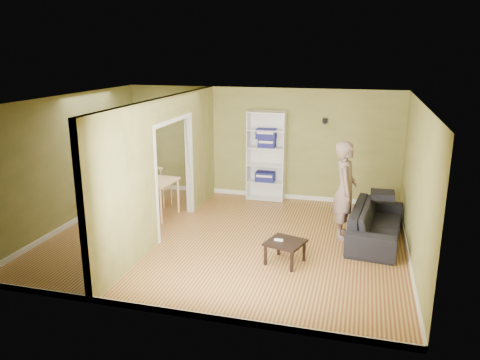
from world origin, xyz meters
name	(u,v)px	position (x,y,z in m)	size (l,w,h in m)	color
room_shell	(227,171)	(0.00, 0.00, 1.30)	(6.50, 6.50, 6.50)	#B18C44
partition	(165,167)	(-1.20, 0.00, 1.30)	(0.22, 5.50, 2.60)	#9E9854
wall_speaker	(325,121)	(1.50, 2.69, 1.90)	(0.10, 0.10, 0.10)	black
sofa	(377,218)	(2.70, 0.67, 0.42)	(0.94, 2.20, 0.84)	black
person	(345,182)	(2.10, 0.65, 1.08)	(0.61, 0.79, 2.16)	slate
bookshelf	(267,156)	(0.20, 2.61, 1.04)	(0.88, 0.38, 2.09)	white
paper_box_navy_a	(265,176)	(0.19, 2.56, 0.55)	(0.44, 0.29, 0.22)	navy
paper_box_navy_b	(267,143)	(0.21, 2.56, 1.36)	(0.39, 0.25, 0.20)	navy
paper_box_navy_c	(266,132)	(0.20, 2.56, 1.60)	(0.45, 0.29, 0.23)	navy
coffee_table	(285,245)	(1.23, -0.77, 0.33)	(0.57, 0.57, 0.38)	black
game_controller	(279,240)	(1.12, -0.77, 0.40)	(0.14, 0.04, 0.03)	white
dining_table	(145,183)	(-2.05, 0.82, 0.71)	(1.26, 0.84, 0.79)	#E8B874
chair_left	(110,190)	(-2.86, 0.75, 0.51)	(0.47, 0.47, 1.03)	tan
chair_near	(132,200)	(-2.05, 0.21, 0.51)	(0.47, 0.47, 1.03)	tan
chair_far	(162,185)	(-1.98, 1.48, 0.48)	(0.44, 0.44, 0.95)	tan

